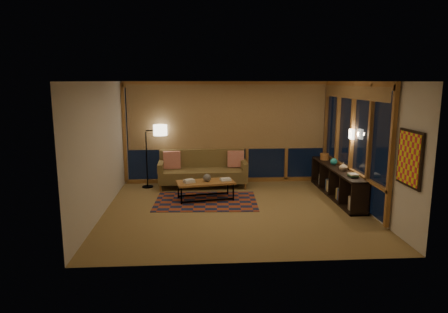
{
  "coord_description": "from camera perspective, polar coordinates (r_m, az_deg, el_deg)",
  "views": [
    {
      "loc": [
        -0.77,
        -8.1,
        2.71
      ],
      "look_at": [
        -0.2,
        0.64,
        1.04
      ],
      "focal_mm": 32.0,
      "sensor_mm": 36.0,
      "label": 1
    }
  ],
  "objects": [
    {
      "name": "floor_lamp",
      "position": [
        10.38,
        -11.0,
        0.0
      ],
      "size": [
        0.62,
        0.5,
        1.61
      ],
      "primitive_type": null,
      "rotation": [
        0.0,
        0.0,
        0.31
      ],
      "color": "black",
      "rests_on": "floor"
    },
    {
      "name": "pillow_right",
      "position": [
        10.48,
        1.67,
        -0.47
      ],
      "size": [
        0.42,
        0.14,
        0.42
      ],
      "primitive_type": null,
      "rotation": [
        0.0,
        0.0,
        -0.01
      ],
      "color": "red",
      "rests_on": "sofa"
    },
    {
      "name": "wall_art",
      "position": [
        7.26,
        24.96,
        -0.24
      ],
      "size": [
        0.06,
        0.74,
        0.94
      ],
      "primitive_type": null,
      "color": "red",
      "rests_on": "walls"
    },
    {
      "name": "shelf_book_stack",
      "position": [
        8.86,
        17.97,
        -2.62
      ],
      "size": [
        0.19,
        0.24,
        0.06
      ],
      "primitive_type": null,
      "rotation": [
        0.0,
        0.0,
        0.22
      ],
      "color": "silver",
      "rests_on": "bookshelf"
    },
    {
      "name": "book_stack_b",
      "position": [
        9.28,
        0.22,
        -3.29
      ],
      "size": [
        0.26,
        0.23,
        0.05
      ],
      "primitive_type": null,
      "rotation": [
        0.0,
        0.0,
        0.21
      ],
      "color": "silver",
      "rests_on": "coffee_table"
    },
    {
      "name": "wall_sconce",
      "position": [
        9.27,
        17.77,
        3.06
      ],
      "size": [
        0.12,
        0.18,
        0.22
      ],
      "primitive_type": null,
      "color": "white",
      "rests_on": "walls"
    },
    {
      "name": "sofa",
      "position": [
        10.33,
        -3.07,
        -1.84
      ],
      "size": [
        2.26,
        0.95,
        0.92
      ],
      "primitive_type": null,
      "rotation": [
        0.0,
        0.0,
        0.02
      ],
      "color": "olive",
      "rests_on": "floor"
    },
    {
      "name": "teal_bowl",
      "position": [
        9.97,
        15.41,
        -0.71
      ],
      "size": [
        0.21,
        0.21,
        0.17
      ],
      "primitive_type": "sphere",
      "rotation": [
        0.0,
        0.0,
        0.26
      ],
      "color": "teal",
      "rests_on": "bookshelf"
    },
    {
      "name": "window_wall_right",
      "position": [
        9.45,
        17.71,
        1.98
      ],
      "size": [
        0.16,
        3.7,
        2.6
      ],
      "primitive_type": null,
      "color": "olive",
      "rests_on": "walls"
    },
    {
      "name": "floor",
      "position": [
        8.57,
        1.61,
        -7.67
      ],
      "size": [
        5.5,
        5.0,
        0.01
      ],
      "primitive_type": "cube",
      "color": "olive",
      "rests_on": "ground"
    },
    {
      "name": "area_rug",
      "position": [
        9.17,
        -2.6,
        -6.39
      ],
      "size": [
        2.37,
        1.64,
        0.01
      ],
      "primitive_type": "cube",
      "rotation": [
        0.0,
        0.0,
        -0.05
      ],
      "color": "#903B1D",
      "rests_on": "floor"
    },
    {
      "name": "window_wall_back",
      "position": [
        10.64,
        0.43,
        3.43
      ],
      "size": [
        5.3,
        0.16,
        2.6
      ],
      "primitive_type": null,
      "color": "olive",
      "rests_on": "walls"
    },
    {
      "name": "walls",
      "position": [
        8.25,
        1.66,
        1.27
      ],
      "size": [
        5.51,
        5.01,
        2.7
      ],
      "color": "beige",
      "rests_on": "floor"
    },
    {
      "name": "ceramic_pot",
      "position": [
        9.18,
        -2.45,
        -3.02
      ],
      "size": [
        0.22,
        0.22,
        0.18
      ],
      "primitive_type": "sphere",
      "rotation": [
        0.0,
        0.0,
        0.27
      ],
      "color": "#2D2D2F",
      "rests_on": "coffee_table"
    },
    {
      "name": "pillow_left",
      "position": [
        10.42,
        -7.44,
        -0.56
      ],
      "size": [
        0.45,
        0.17,
        0.44
      ],
      "primitive_type": null,
      "rotation": [
        0.0,
        0.0,
        0.05
      ],
      "color": "red",
      "rests_on": "sofa"
    },
    {
      "name": "coffee_table",
      "position": [
        9.25,
        -2.66,
        -4.88
      ],
      "size": [
        1.39,
        0.83,
        0.43
      ],
      "primitive_type": null,
      "rotation": [
        0.0,
        0.0,
        0.19
      ],
      "color": "olive",
      "rests_on": "floor"
    },
    {
      "name": "basket",
      "position": [
        10.57,
        14.16,
        -0.02
      ],
      "size": [
        0.25,
        0.25,
        0.17
      ],
      "primitive_type": "cylinder",
      "rotation": [
        0.0,
        0.0,
        -0.12
      ],
      "color": "brown",
      "rests_on": "bookshelf"
    },
    {
      "name": "bookshelf",
      "position": [
        9.81,
        15.81,
        -3.55
      ],
      "size": [
        0.4,
        2.83,
        0.71
      ],
      "primitive_type": null,
      "color": "black",
      "rests_on": "floor"
    },
    {
      "name": "vase",
      "position": [
        9.38,
        16.67,
        -1.39
      ],
      "size": [
        0.21,
        0.21,
        0.2
      ],
      "primitive_type": "imported",
      "rotation": [
        0.0,
        0.0,
        0.15
      ],
      "color": "tan",
      "rests_on": "bookshelf"
    },
    {
      "name": "ceiling",
      "position": [
        8.13,
        1.71,
        10.69
      ],
      "size": [
        5.5,
        5.0,
        0.01
      ],
      "primitive_type": "cube",
      "color": "white",
      "rests_on": "walls"
    },
    {
      "name": "book_stack_a",
      "position": [
        9.11,
        -4.99,
        -3.52
      ],
      "size": [
        0.3,
        0.27,
        0.07
      ],
      "primitive_type": null,
      "rotation": [
        0.0,
        0.0,
        0.43
      ],
      "color": "silver",
      "rests_on": "coffee_table"
    }
  ]
}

